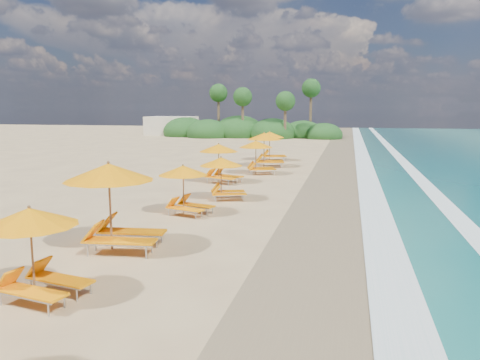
# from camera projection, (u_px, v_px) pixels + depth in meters

# --- Properties ---
(ground) EXTENTS (160.00, 160.00, 0.00)m
(ground) POSITION_uv_depth(u_px,v_px,m) (240.00, 208.00, 19.44)
(ground) COLOR tan
(ground) RESTS_ON ground
(wet_sand) EXTENTS (4.00, 160.00, 0.01)m
(wet_sand) POSITION_uv_depth(u_px,v_px,m) (337.00, 213.00, 18.53)
(wet_sand) COLOR olive
(wet_sand) RESTS_ON ground
(surf_foam) EXTENTS (4.00, 160.00, 0.01)m
(surf_foam) POSITION_uv_depth(u_px,v_px,m) (409.00, 216.00, 17.91)
(surf_foam) COLOR white
(surf_foam) RESTS_ON ground
(station_2) EXTENTS (2.50, 2.39, 2.09)m
(station_2) POSITION_uv_depth(u_px,v_px,m) (37.00, 247.00, 10.10)
(station_2) COLOR olive
(station_2) RESTS_ON ground
(station_3) EXTENTS (3.07, 2.90, 2.65)m
(station_3) POSITION_uv_depth(u_px,v_px,m) (117.00, 200.00, 13.60)
(station_3) COLOR olive
(station_3) RESTS_ON ground
(station_4) EXTENTS (2.49, 2.42, 1.99)m
(station_4) POSITION_uv_depth(u_px,v_px,m) (187.00, 186.00, 18.19)
(station_4) COLOR olive
(station_4) RESTS_ON ground
(station_5) EXTENTS (2.57, 2.52, 2.00)m
(station_5) POSITION_uv_depth(u_px,v_px,m) (225.00, 175.00, 21.13)
(station_5) COLOR olive
(station_5) RESTS_ON ground
(station_6) EXTENTS (2.85, 2.79, 2.23)m
(station_6) POSITION_uv_depth(u_px,v_px,m) (221.00, 161.00, 25.86)
(station_6) COLOR olive
(station_6) RESTS_ON ground
(station_7) EXTENTS (2.78, 2.73, 2.17)m
(station_7) POSITION_uv_depth(u_px,v_px,m) (258.00, 155.00, 29.21)
(station_7) COLOR olive
(station_7) RESTS_ON ground
(station_8) EXTENTS (3.01, 2.89, 2.48)m
(station_8) POSITION_uv_depth(u_px,v_px,m) (267.00, 147.00, 32.72)
(station_8) COLOR olive
(station_8) RESTS_ON ground
(station_9) EXTENTS (2.89, 2.80, 2.33)m
(station_9) POSITION_uv_depth(u_px,v_px,m) (272.00, 144.00, 36.69)
(station_9) COLOR olive
(station_9) RESTS_ON ground
(treeline) EXTENTS (25.80, 8.80, 9.74)m
(treeline) POSITION_uv_depth(u_px,v_px,m) (245.00, 130.00, 65.30)
(treeline) COLOR #163D14
(treeline) RESTS_ON ground
(beach_building) EXTENTS (7.00, 5.00, 2.80)m
(beach_building) POSITION_uv_depth(u_px,v_px,m) (172.00, 126.00, 70.36)
(beach_building) COLOR beige
(beach_building) RESTS_ON ground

